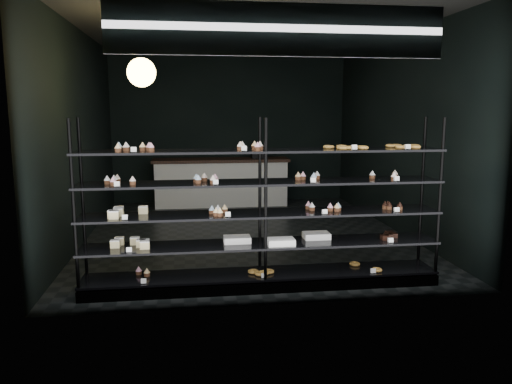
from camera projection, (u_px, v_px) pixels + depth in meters
room at (245, 135)px, 7.83m from camera, size 5.01×6.01×3.20m
display_shelf at (261, 233)px, 5.58m from camera, size 4.00×0.50×1.91m
signage at (279, 30)px, 4.78m from camera, size 3.30×0.05×0.50m
pendant_lamp at (141, 72)px, 6.22m from camera, size 0.36×0.36×0.91m
service_counter at (222, 181)px, 10.43m from camera, size 2.82×0.65×1.23m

